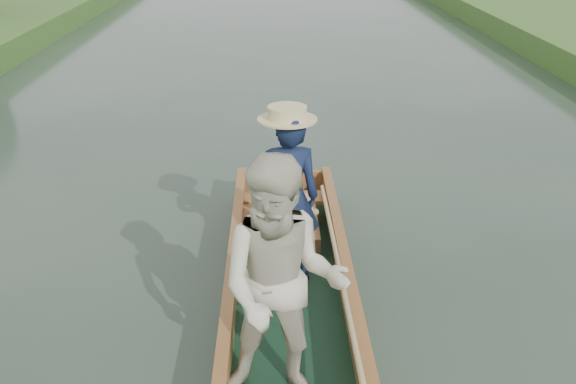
{
  "coord_description": "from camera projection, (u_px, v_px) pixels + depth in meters",
  "views": [
    {
      "loc": [
        -0.14,
        -4.74,
        3.32
      ],
      "look_at": [
        0.0,
        0.6,
        0.95
      ],
      "focal_mm": 40.0,
      "sensor_mm": 36.0,
      "label": 1
    }
  ],
  "objects": [
    {
      "name": "ground",
      "position": [
        290.0,
        317.0,
        5.68
      ],
      "size": [
        120.0,
        120.0,
        0.0
      ],
      "primitive_type": "plane",
      "color": "#283D30",
      "rests_on": "ground"
    },
    {
      "name": "punt",
      "position": [
        286.0,
        270.0,
        5.13
      ],
      "size": [
        1.12,
        5.0,
        1.94
      ],
      "color": "#13331F",
      "rests_on": "ground"
    }
  ]
}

